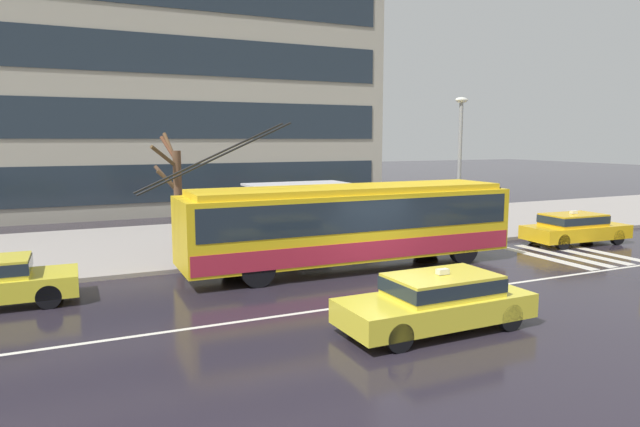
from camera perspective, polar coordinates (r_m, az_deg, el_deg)
name	(u,v)px	position (r m, az deg, el deg)	size (l,w,h in m)	color
ground_plane	(398,286)	(16.73, 7.97, -7.34)	(160.00, 160.00, 0.00)	#25202A
sidewalk_slab	(284,235)	(24.86, -3.66, -2.19)	(80.00, 10.00, 0.14)	gray
crosswalk_stripe_edge_near	(544,257)	(22.03, 21.94, -4.18)	(0.44, 4.40, 0.01)	beige
crosswalk_stripe_inner_a	(562,255)	(22.68, 23.51, -3.94)	(0.44, 4.40, 0.01)	beige
crosswalk_stripe_center	(579,253)	(23.35, 24.98, -3.70)	(0.44, 4.40, 0.01)	beige
crosswalk_stripe_inner_b	(596,251)	(24.04, 26.38, -3.48)	(0.44, 4.40, 0.01)	beige
lane_centre_line	(421,296)	(15.77, 10.35, -8.31)	(72.00, 0.14, 0.01)	silver
trolleybus	(351,223)	(18.62, 3.19, -0.95)	(12.52, 2.63, 4.82)	yellow
taxi_oncoming_near	(438,299)	(13.02, 11.97, -8.58)	(4.54, 1.82, 1.39)	yellow
taxi_ahead_of_bus	(575,227)	(25.22, 24.62, -1.28)	(4.52, 1.98, 1.39)	gold
bus_shelter	(295,198)	(21.65, -2.58, 1.62)	(3.94, 1.88, 2.48)	gray
pedestrian_at_shelter	(266,208)	(20.70, -5.54, 0.60)	(1.39, 1.39, 2.07)	black
pedestrian_approaching_curb	(295,208)	(21.31, -2.60, 0.61)	(1.36, 1.36, 1.95)	#503F3B
pedestrian_walking_past	(276,218)	(22.37, -4.53, -0.51)	(0.40, 0.40, 1.69)	black
street_lamp	(460,154)	(24.28, 14.12, 5.92)	(0.60, 0.32, 5.89)	gray
street_tree_bare	(176,191)	(21.40, -14.57, 2.23)	(1.19, 1.47, 4.41)	brown
office_tower_corner_left	(151,65)	(37.45, -16.91, 14.36)	(27.45, 11.20, 17.80)	#9C9787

